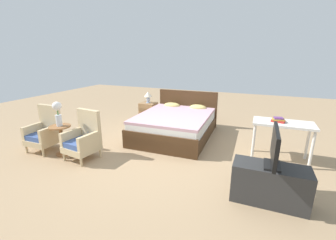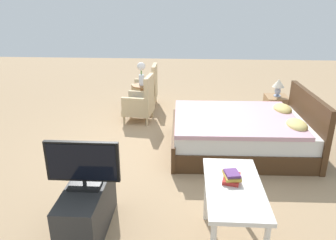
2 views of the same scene
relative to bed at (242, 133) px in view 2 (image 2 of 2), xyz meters
name	(u,v)px [view 2 (image 2 of 2)]	position (x,y,z in m)	size (l,w,h in m)	color
ground_plane	(175,150)	(0.08, -1.06, -0.30)	(16.00, 16.00, 0.00)	#A38460
bed	(242,133)	(0.00, 0.00, 0.00)	(1.68, 2.18, 0.96)	#472D19
armchair_by_window_left	(147,89)	(-2.22, -1.79, 0.08)	(0.54, 0.54, 0.92)	#CCB284
armchair_by_window_right	(141,103)	(-1.21, -1.79, 0.08)	(0.60, 0.60, 0.92)	#CCB284
side_table	(142,95)	(-1.72, -1.84, 0.08)	(0.40, 0.40, 0.60)	#936038
flower_vase	(141,71)	(-1.72, -1.84, 0.59)	(0.17, 0.17, 0.48)	silver
nightstand	(275,111)	(-1.16, 0.79, -0.01)	(0.44, 0.41, 0.57)	#997047
table_lamp	(278,85)	(-1.16, 0.80, 0.49)	(0.22, 0.22, 0.33)	#9EADC6
tv_stand	(87,209)	(2.04, -1.91, -0.03)	(0.96, 0.40, 0.53)	#2D2D2D
tv_flatscreen	(83,164)	(2.04, -1.91, 0.50)	(0.20, 0.74, 0.51)	black
vanity_desk	(233,196)	(2.25, -0.45, 0.33)	(1.04, 0.52, 0.74)	silver
book_stack	(232,177)	(2.16, -0.46, 0.48)	(0.25, 0.20, 0.08)	#AD2823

